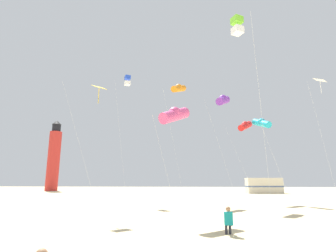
{
  "coord_description": "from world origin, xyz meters",
  "views": [
    {
      "loc": [
        0.43,
        -7.39,
        2.19
      ],
      "look_at": [
        -0.94,
        8.48,
        5.56
      ],
      "focal_mm": 28.03,
      "sensor_mm": 36.0,
      "label": 1
    }
  ],
  "objects_px": {
    "kite_tube_violet": "(223,100)",
    "lighthouse_distant": "(54,157)",
    "rv_van_cream": "(264,186)",
    "kite_box_lime": "(237,26)",
    "kite_box_blue": "(127,81)",
    "kite_diamond_gold": "(98,92)",
    "kite_diamond_white": "(320,85)",
    "kite_tube_scarlet": "(245,126)",
    "kite_tube_orange": "(179,88)",
    "kite_tube_cyan": "(262,123)",
    "kite_tube_rainbow": "(175,115)",
    "kite_flyer_standing": "(228,220)"
  },
  "relations": [
    {
      "from": "kite_tube_violet",
      "to": "lighthouse_distant",
      "type": "relative_size",
      "value": 0.61
    },
    {
      "from": "rv_van_cream",
      "to": "kite_box_lime",
      "type": "bearing_deg",
      "value": -110.79
    },
    {
      "from": "kite_tube_violet",
      "to": "kite_box_blue",
      "type": "xyz_separation_m",
      "value": [
        -10.22,
        4.76,
        4.14
      ]
    },
    {
      "from": "kite_tube_violet",
      "to": "lighthouse_distant",
      "type": "height_order",
      "value": "lighthouse_distant"
    },
    {
      "from": "kite_diamond_gold",
      "to": "kite_diamond_white",
      "type": "height_order",
      "value": "kite_diamond_white"
    },
    {
      "from": "kite_tube_scarlet",
      "to": "rv_van_cream",
      "type": "distance_m",
      "value": 24.3
    },
    {
      "from": "kite_tube_orange",
      "to": "kite_box_lime",
      "type": "xyz_separation_m",
      "value": [
        4.3,
        -12.22,
        -0.41
      ]
    },
    {
      "from": "kite_tube_orange",
      "to": "kite_tube_scarlet",
      "type": "distance_m",
      "value": 8.51
    },
    {
      "from": "kite_tube_cyan",
      "to": "lighthouse_distant",
      "type": "xyz_separation_m",
      "value": [
        -40.16,
        32.13,
        -0.46
      ]
    },
    {
      "from": "kite_diamond_gold",
      "to": "kite_tube_scarlet",
      "type": "relative_size",
      "value": 1.0
    },
    {
      "from": "kite_tube_scarlet",
      "to": "kite_tube_rainbow",
      "type": "bearing_deg",
      "value": -117.27
    },
    {
      "from": "kite_diamond_white",
      "to": "rv_van_cream",
      "type": "xyz_separation_m",
      "value": [
        2.34,
        29.09,
        -8.85
      ]
    },
    {
      "from": "kite_diamond_gold",
      "to": "lighthouse_distant",
      "type": "xyz_separation_m",
      "value": [
        -26.12,
        43.06,
        -0.55
      ]
    },
    {
      "from": "lighthouse_distant",
      "to": "kite_diamond_gold",
      "type": "bearing_deg",
      "value": -58.76
    },
    {
      "from": "lighthouse_distant",
      "to": "kite_box_blue",
      "type": "bearing_deg",
      "value": -51.52
    },
    {
      "from": "kite_tube_scarlet",
      "to": "lighthouse_distant",
      "type": "height_order",
      "value": "lighthouse_distant"
    },
    {
      "from": "kite_diamond_white",
      "to": "kite_tube_orange",
      "type": "height_order",
      "value": "kite_tube_orange"
    },
    {
      "from": "kite_tube_rainbow",
      "to": "kite_tube_violet",
      "type": "bearing_deg",
      "value": 63.03
    },
    {
      "from": "kite_tube_cyan",
      "to": "kite_tube_rainbow",
      "type": "bearing_deg",
      "value": -124.48
    },
    {
      "from": "lighthouse_distant",
      "to": "rv_van_cream",
      "type": "relative_size",
      "value": 2.54
    },
    {
      "from": "kite_tube_cyan",
      "to": "kite_tube_scarlet",
      "type": "bearing_deg",
      "value": 139.93
    },
    {
      "from": "kite_diamond_gold",
      "to": "lighthouse_distant",
      "type": "height_order",
      "value": "lighthouse_distant"
    },
    {
      "from": "kite_tube_cyan",
      "to": "kite_tube_violet",
      "type": "bearing_deg",
      "value": -134.73
    },
    {
      "from": "kite_flyer_standing",
      "to": "kite_tube_scarlet",
      "type": "bearing_deg",
      "value": -103.09
    },
    {
      "from": "kite_flyer_standing",
      "to": "kite_diamond_white",
      "type": "relative_size",
      "value": 0.11
    },
    {
      "from": "lighthouse_distant",
      "to": "kite_tube_orange",
      "type": "bearing_deg",
      "value": -46.09
    },
    {
      "from": "kite_diamond_gold",
      "to": "kite_tube_violet",
      "type": "relative_size",
      "value": 0.88
    },
    {
      "from": "kite_tube_scarlet",
      "to": "kite_box_lime",
      "type": "relative_size",
      "value": 0.72
    },
    {
      "from": "kite_tube_violet",
      "to": "kite_box_blue",
      "type": "relative_size",
      "value": 0.72
    },
    {
      "from": "kite_flyer_standing",
      "to": "kite_diamond_gold",
      "type": "bearing_deg",
      "value": -32.48
    },
    {
      "from": "kite_tube_cyan",
      "to": "rv_van_cream",
      "type": "xyz_separation_m",
      "value": [
        5.9,
        23.36,
        -6.9
      ]
    },
    {
      "from": "kite_flyer_standing",
      "to": "kite_tube_cyan",
      "type": "bearing_deg",
      "value": -108.86
    },
    {
      "from": "kite_flyer_standing",
      "to": "kite_tube_orange",
      "type": "bearing_deg",
      "value": -78.72
    },
    {
      "from": "kite_tube_rainbow",
      "to": "rv_van_cream",
      "type": "bearing_deg",
      "value": 68.03
    },
    {
      "from": "kite_diamond_white",
      "to": "kite_box_lime",
      "type": "distance_m",
      "value": 10.76
    },
    {
      "from": "kite_tube_violet",
      "to": "kite_diamond_white",
      "type": "xyz_separation_m",
      "value": [
        8.11,
        -1.15,
        0.74
      ]
    },
    {
      "from": "kite_tube_rainbow",
      "to": "rv_van_cream",
      "type": "relative_size",
      "value": 1.04
    },
    {
      "from": "kite_box_lime",
      "to": "lighthouse_distant",
      "type": "bearing_deg",
      "value": 128.52
    },
    {
      "from": "kite_tube_rainbow",
      "to": "lighthouse_distant",
      "type": "relative_size",
      "value": 0.41
    },
    {
      "from": "kite_box_blue",
      "to": "kite_tube_cyan",
      "type": "distance_m",
      "value": 15.71
    },
    {
      "from": "rv_van_cream",
      "to": "kite_diamond_white",
      "type": "bearing_deg",
      "value": -99.29
    },
    {
      "from": "kite_diamond_white",
      "to": "lighthouse_distant",
      "type": "bearing_deg",
      "value": 139.11
    },
    {
      "from": "kite_diamond_gold",
      "to": "kite_tube_scarlet",
      "type": "bearing_deg",
      "value": 44.14
    },
    {
      "from": "kite_tube_scarlet",
      "to": "lighthouse_distant",
      "type": "bearing_deg",
      "value": 141.4
    },
    {
      "from": "kite_tube_rainbow",
      "to": "kite_tube_scarlet",
      "type": "relative_size",
      "value": 0.77
    },
    {
      "from": "kite_flyer_standing",
      "to": "kite_box_blue",
      "type": "bearing_deg",
      "value": -60.64
    },
    {
      "from": "lighthouse_distant",
      "to": "kite_tube_scarlet",
      "type": "bearing_deg",
      "value": -38.6
    },
    {
      "from": "kite_tube_rainbow",
      "to": "kite_tube_cyan",
      "type": "height_order",
      "value": "kite_tube_cyan"
    },
    {
      "from": "kite_box_lime",
      "to": "kite_tube_cyan",
      "type": "distance_m",
      "value": 13.92
    },
    {
      "from": "kite_diamond_white",
      "to": "lighthouse_distant",
      "type": "relative_size",
      "value": 0.65
    }
  ]
}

